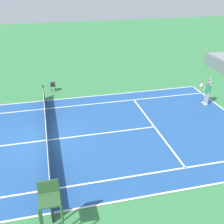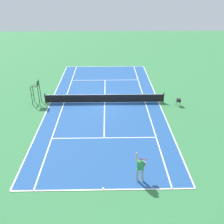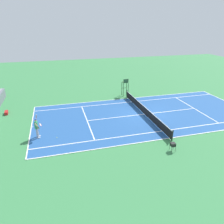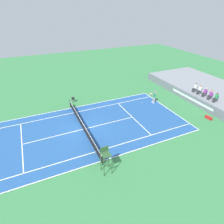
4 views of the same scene
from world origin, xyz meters
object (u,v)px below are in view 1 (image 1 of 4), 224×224
at_px(tennis_ball, 181,103).
at_px(ball_hopper, 53,84).
at_px(tennis_player, 207,91).
at_px(umpire_chair, 50,207).

distance_m(tennis_ball, ball_hopper, 9.90).
height_order(tennis_ball, ball_hopper, ball_hopper).
xyz_separation_m(tennis_ball, ball_hopper, (-4.48, -8.81, 0.54)).
bearing_deg(tennis_player, ball_hopper, -115.85).
bearing_deg(ball_hopper, tennis_ball, 63.02).
bearing_deg(tennis_ball, umpire_chair, -45.08).
height_order(tennis_ball, umpire_chair, umpire_chair).
xyz_separation_m(tennis_player, umpire_chair, (8.97, -11.14, 0.56)).
height_order(tennis_player, ball_hopper, tennis_player).
distance_m(tennis_player, umpire_chair, 14.31).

